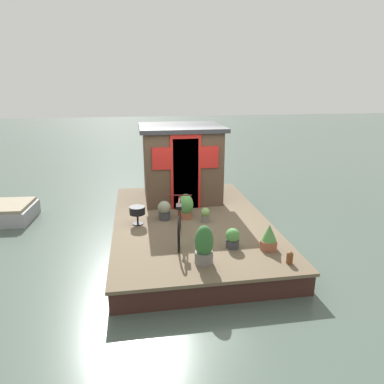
{
  "coord_description": "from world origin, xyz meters",
  "views": [
    {
      "loc": [
        -7.29,
        1.15,
        3.39
      ],
      "look_at": [
        -0.2,
        0.0,
        1.15
      ],
      "focal_mm": 33.03,
      "sensor_mm": 36.0,
      "label": 1
    }
  ],
  "objects_px": {
    "charcoal_grill": "(137,211)",
    "mooring_bollard": "(290,257)",
    "potted_plant_succulent": "(186,206)",
    "potted_plant_ivy": "(205,215)",
    "potted_plant_fern": "(164,210)",
    "potted_plant_rosemary": "(233,238)",
    "houseboat_cabin": "(181,162)",
    "potted_plant_thyme": "(269,238)",
    "potted_plant_lavender": "(204,246)",
    "bicycle": "(179,222)"
  },
  "relations": [
    {
      "from": "potted_plant_ivy",
      "to": "mooring_bollard",
      "type": "height_order",
      "value": "potted_plant_ivy"
    },
    {
      "from": "potted_plant_rosemary",
      "to": "charcoal_grill",
      "type": "distance_m",
      "value": 2.23
    },
    {
      "from": "potted_plant_fern",
      "to": "potted_plant_succulent",
      "type": "distance_m",
      "value": 0.48
    },
    {
      "from": "potted_plant_lavender",
      "to": "charcoal_grill",
      "type": "xyz_separation_m",
      "value": [
        1.92,
        1.08,
        -0.03
      ]
    },
    {
      "from": "potted_plant_fern",
      "to": "charcoal_grill",
      "type": "relative_size",
      "value": 1.07
    },
    {
      "from": "potted_plant_ivy",
      "to": "potted_plant_succulent",
      "type": "distance_m",
      "value": 0.51
    },
    {
      "from": "bicycle",
      "to": "mooring_bollard",
      "type": "xyz_separation_m",
      "value": [
        -1.24,
        -1.72,
        -0.25
      ]
    },
    {
      "from": "charcoal_grill",
      "to": "potted_plant_rosemary",
      "type": "bearing_deg",
      "value": -129.4
    },
    {
      "from": "potted_plant_thyme",
      "to": "potted_plant_rosemary",
      "type": "height_order",
      "value": "potted_plant_thyme"
    },
    {
      "from": "potted_plant_thyme",
      "to": "mooring_bollard",
      "type": "height_order",
      "value": "potted_plant_thyme"
    },
    {
      "from": "charcoal_grill",
      "to": "mooring_bollard",
      "type": "relative_size",
      "value": 1.83
    },
    {
      "from": "potted_plant_fern",
      "to": "potted_plant_ivy",
      "type": "bearing_deg",
      "value": -108.18
    },
    {
      "from": "potted_plant_fern",
      "to": "potted_plant_succulent",
      "type": "height_order",
      "value": "potted_plant_succulent"
    },
    {
      "from": "charcoal_grill",
      "to": "mooring_bollard",
      "type": "bearing_deg",
      "value": -130.69
    },
    {
      "from": "potted_plant_fern",
      "to": "mooring_bollard",
      "type": "xyz_separation_m",
      "value": [
        -2.35,
        -1.92,
        -0.1
      ]
    },
    {
      "from": "bicycle",
      "to": "potted_plant_fern",
      "type": "relative_size",
      "value": 3.8
    },
    {
      "from": "potted_plant_fern",
      "to": "potted_plant_succulent",
      "type": "bearing_deg",
      "value": -87.91
    },
    {
      "from": "bicycle",
      "to": "potted_plant_lavender",
      "type": "xyz_separation_m",
      "value": [
        -1.0,
        -0.29,
        -0.04
      ]
    },
    {
      "from": "potted_plant_rosemary",
      "to": "mooring_bollard",
      "type": "height_order",
      "value": "potted_plant_rosemary"
    },
    {
      "from": "houseboat_cabin",
      "to": "potted_plant_succulent",
      "type": "relative_size",
      "value": 3.7
    },
    {
      "from": "potted_plant_thyme",
      "to": "charcoal_grill",
      "type": "bearing_deg",
      "value": 56.03
    },
    {
      "from": "potted_plant_rosemary",
      "to": "mooring_bollard",
      "type": "distance_m",
      "value": 1.09
    },
    {
      "from": "houseboat_cabin",
      "to": "potted_plant_fern",
      "type": "relative_size",
      "value": 4.84
    },
    {
      "from": "potted_plant_rosemary",
      "to": "charcoal_grill",
      "type": "relative_size",
      "value": 0.94
    },
    {
      "from": "potted_plant_succulent",
      "to": "potted_plant_rosemary",
      "type": "bearing_deg",
      "value": -158.25
    },
    {
      "from": "potted_plant_succulent",
      "to": "houseboat_cabin",
      "type": "bearing_deg",
      "value": -3.85
    },
    {
      "from": "potted_plant_ivy",
      "to": "potted_plant_thyme",
      "type": "xyz_separation_m",
      "value": [
        -1.49,
        -0.89,
        0.06
      ]
    },
    {
      "from": "potted_plant_thyme",
      "to": "potted_plant_succulent",
      "type": "xyz_separation_m",
      "value": [
        1.79,
        1.28,
        0.05
      ]
    },
    {
      "from": "potted_plant_thyme",
      "to": "charcoal_grill",
      "type": "height_order",
      "value": "potted_plant_thyme"
    },
    {
      "from": "potted_plant_fern",
      "to": "mooring_bollard",
      "type": "bearing_deg",
      "value": -140.72
    },
    {
      "from": "potted_plant_fern",
      "to": "mooring_bollard",
      "type": "distance_m",
      "value": 3.03
    },
    {
      "from": "potted_plant_ivy",
      "to": "mooring_bollard",
      "type": "relative_size",
      "value": 1.47
    },
    {
      "from": "bicycle",
      "to": "potted_plant_fern",
      "type": "distance_m",
      "value": 1.13
    },
    {
      "from": "charcoal_grill",
      "to": "potted_plant_fern",
      "type": "bearing_deg",
      "value": -72.68
    },
    {
      "from": "potted_plant_ivy",
      "to": "potted_plant_lavender",
      "type": "distance_m",
      "value": 1.86
    },
    {
      "from": "potted_plant_ivy",
      "to": "potted_plant_fern",
      "type": "relative_size",
      "value": 0.75
    },
    {
      "from": "potted_plant_succulent",
      "to": "mooring_bollard",
      "type": "bearing_deg",
      "value": -148.69
    },
    {
      "from": "mooring_bollard",
      "to": "potted_plant_lavender",
      "type": "bearing_deg",
      "value": 80.33
    },
    {
      "from": "houseboat_cabin",
      "to": "potted_plant_thyme",
      "type": "distance_m",
      "value": 3.53
    },
    {
      "from": "potted_plant_ivy",
      "to": "potted_plant_fern",
      "type": "bearing_deg",
      "value": 71.82
    },
    {
      "from": "bicycle",
      "to": "potted_plant_ivy",
      "type": "xyz_separation_m",
      "value": [
        0.82,
        -0.68,
        -0.2
      ]
    },
    {
      "from": "houseboat_cabin",
      "to": "charcoal_grill",
      "type": "relative_size",
      "value": 5.2
    },
    {
      "from": "potted_plant_fern",
      "to": "potted_plant_lavender",
      "type": "relative_size",
      "value": 0.63
    },
    {
      "from": "potted_plant_thyme",
      "to": "potted_plant_rosemary",
      "type": "xyz_separation_m",
      "value": [
        0.17,
        0.64,
        -0.04
      ]
    },
    {
      "from": "potted_plant_thyme",
      "to": "potted_plant_rosemary",
      "type": "bearing_deg",
      "value": 74.62
    },
    {
      "from": "houseboat_cabin",
      "to": "potted_plant_fern",
      "type": "xyz_separation_m",
      "value": [
        -1.47,
        0.58,
        -0.74
      ]
    },
    {
      "from": "potted_plant_rosemary",
      "to": "potted_plant_ivy",
      "type": "bearing_deg",
      "value": 10.88
    },
    {
      "from": "houseboat_cabin",
      "to": "bicycle",
      "type": "height_order",
      "value": "houseboat_cabin"
    },
    {
      "from": "bicycle",
      "to": "potted_plant_ivy",
      "type": "height_order",
      "value": "bicycle"
    },
    {
      "from": "potted_plant_thyme",
      "to": "mooring_bollard",
      "type": "bearing_deg",
      "value": -164.66
    }
  ]
}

